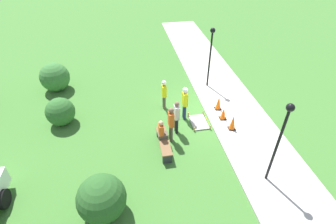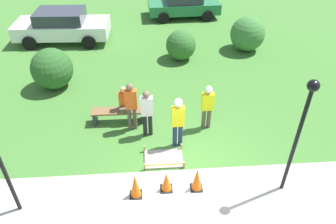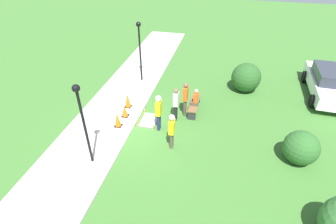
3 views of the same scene
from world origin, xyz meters
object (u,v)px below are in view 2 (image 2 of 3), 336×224
(traffic_cone_far_patch, at_px, (166,181))
(person_seated_on_bench, at_px, (124,101))
(traffic_cone_near_patch, at_px, (135,185))
(traffic_cone_sidewalk_edge, at_px, (197,179))
(worker_assistant, at_px, (178,118))
(parked_car_green, at_px, (184,4))
(bystander_in_orange_shirt, at_px, (131,104))
(bystander_in_gray_shirt, at_px, (147,111))
(park_bench, at_px, (119,114))
(worker_supervisor, at_px, (208,104))
(parked_car_white, at_px, (62,26))
(lamppost_near, at_px, (302,123))

(traffic_cone_far_patch, relative_size, person_seated_on_bench, 0.71)
(traffic_cone_near_patch, xyz_separation_m, traffic_cone_sidewalk_edge, (1.68, 0.12, -0.01))
(worker_assistant, bearing_deg, parked_car_green, 82.80)
(traffic_cone_far_patch, relative_size, parked_car_green, 0.15)
(traffic_cone_far_patch, xyz_separation_m, worker_assistant, (0.49, 1.88, 0.69))
(bystander_in_orange_shirt, distance_m, bystander_in_gray_shirt, 0.63)
(traffic_cone_near_patch, height_order, traffic_cone_far_patch, traffic_cone_near_patch)
(traffic_cone_near_patch, xyz_separation_m, parked_car_green, (2.79, 13.58, 0.25))
(bystander_in_gray_shirt, bearing_deg, traffic_cone_far_patch, -79.64)
(park_bench, relative_size, worker_assistant, 1.03)
(traffic_cone_sidewalk_edge, height_order, worker_supervisor, worker_supervisor)
(traffic_cone_sidewalk_edge, xyz_separation_m, person_seated_on_bench, (-2.07, 3.34, 0.38))
(traffic_cone_near_patch, relative_size, traffic_cone_far_patch, 1.25)
(person_seated_on_bench, xyz_separation_m, parked_car_white, (-3.41, 7.02, -0.02))
(bystander_in_orange_shirt, height_order, lamppost_near, lamppost_near)
(park_bench, height_order, lamppost_near, lamppost_near)
(bystander_in_gray_shirt, height_order, parked_car_white, bystander_in_gray_shirt)
(worker_supervisor, height_order, bystander_in_orange_shirt, bystander_in_orange_shirt)
(traffic_cone_near_patch, bearing_deg, traffic_cone_far_patch, 10.16)
(worker_assistant, xyz_separation_m, lamppost_near, (2.74, -2.06, 1.33))
(traffic_cone_near_patch, distance_m, traffic_cone_sidewalk_edge, 1.68)
(traffic_cone_far_patch, bearing_deg, bystander_in_orange_shirt, 108.78)
(traffic_cone_near_patch, xyz_separation_m, worker_supervisor, (2.40, 2.88, 0.50))
(worker_supervisor, xyz_separation_m, parked_car_green, (0.39, 10.69, -0.25))
(person_seated_on_bench, height_order, parked_car_white, parked_car_white)
(bystander_in_orange_shirt, distance_m, lamppost_near, 5.35)
(worker_supervisor, xyz_separation_m, parked_car_white, (-6.20, 7.60, -0.16))
(person_seated_on_bench, bearing_deg, parked_car_green, 72.58)
(traffic_cone_far_patch, height_order, person_seated_on_bench, person_seated_on_bench)
(park_bench, distance_m, bystander_in_gray_shirt, 1.41)
(park_bench, distance_m, parked_car_green, 10.73)
(worker_assistant, relative_size, bystander_in_gray_shirt, 1.05)
(worker_assistant, bearing_deg, worker_supervisor, 38.34)
(traffic_cone_far_patch, bearing_deg, parked_car_green, 81.75)
(bystander_in_orange_shirt, bearing_deg, lamppost_near, -35.85)
(worker_supervisor, relative_size, bystander_in_orange_shirt, 0.93)
(worker_assistant, height_order, lamppost_near, lamppost_near)
(traffic_cone_far_patch, height_order, worker_supervisor, worker_supervisor)
(worker_supervisor, distance_m, parked_car_green, 10.70)
(parked_car_green, bearing_deg, parked_car_white, -157.04)
(park_bench, bearing_deg, worker_supervisor, -9.94)
(traffic_cone_far_patch, bearing_deg, traffic_cone_near_patch, -169.84)
(lamppost_near, bearing_deg, traffic_cone_near_patch, 179.61)
(person_seated_on_bench, bearing_deg, lamppost_near, -38.09)
(worker_supervisor, bearing_deg, worker_assistant, -141.66)
(traffic_cone_far_patch, relative_size, parked_car_white, 0.13)
(traffic_cone_near_patch, height_order, worker_supervisor, worker_supervisor)
(park_bench, relative_size, worker_supervisor, 1.11)
(traffic_cone_near_patch, distance_m, worker_assistant, 2.50)
(traffic_cone_sidewalk_edge, height_order, worker_assistant, worker_assistant)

